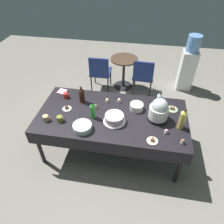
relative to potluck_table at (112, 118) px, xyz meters
name	(u,v)px	position (x,y,z in m)	size (l,w,h in m)	color
ground	(112,147)	(0.00, 0.00, -0.69)	(9.00, 9.00, 0.00)	slate
potluck_table	(112,118)	(0.00, 0.00, 0.00)	(2.20, 1.10, 0.75)	black
frosted_layer_cake	(114,118)	(0.06, -0.14, 0.12)	(0.32, 0.32, 0.12)	silver
slow_cooker	(159,110)	(0.66, 0.01, 0.23)	(0.28, 0.28, 0.35)	black
glass_salad_bowl	(82,127)	(-0.34, -0.36, 0.11)	(0.26, 0.26, 0.09)	#B2C6BC
ceramic_snack_bowl	(136,107)	(0.34, 0.19, 0.11)	(0.20, 0.20, 0.10)	silver
dessert_plate_cream	(152,141)	(0.60, -0.42, 0.07)	(0.15, 0.15, 0.05)	beige
dessert_plate_sage	(172,109)	(0.88, 0.27, 0.07)	(0.17, 0.17, 0.04)	#8CA87F
dessert_plate_white	(67,108)	(-0.70, 0.01, 0.07)	(0.14, 0.14, 0.05)	white
cupcake_berry	(96,106)	(-0.27, 0.11, 0.09)	(0.05, 0.05, 0.07)	beige
cupcake_lemon	(119,100)	(0.06, 0.32, 0.09)	(0.05, 0.05, 0.07)	beige
cupcake_cocoa	(183,141)	(0.97, -0.39, 0.09)	(0.05, 0.05, 0.07)	beige
cupcake_vanilla	(166,131)	(0.77, -0.25, 0.09)	(0.05, 0.05, 0.07)	beige
cupcake_mint	(107,100)	(-0.13, 0.28, 0.09)	(0.05, 0.05, 0.07)	beige
soda_bottle_cola	(82,95)	(-0.52, 0.23, 0.19)	(0.09, 0.09, 0.28)	#33190F
soda_bottle_ginger_ale	(182,119)	(0.97, -0.10, 0.22)	(0.09, 0.09, 0.33)	gold
soda_bottle_water	(159,100)	(0.67, 0.30, 0.19)	(0.07, 0.07, 0.28)	silver
soda_bottle_lime_soda	(93,110)	(-0.26, -0.10, 0.19)	(0.08, 0.08, 0.28)	green
coffee_mug_red	(66,95)	(-0.81, 0.29, 0.10)	(0.11, 0.07, 0.08)	#B2231E
coffee_mug_tan	(46,118)	(-0.90, -0.28, 0.10)	(0.12, 0.08, 0.08)	tan
coffee_mug_olive	(60,119)	(-0.70, -0.26, 0.10)	(0.12, 0.08, 0.08)	olive
paper_napkin_stack	(62,92)	(-0.92, 0.41, 0.07)	(0.14, 0.14, 0.02)	pink
maroon_chair_left	(100,71)	(-0.55, 1.66, -0.20)	(0.45, 0.45, 0.85)	navy
maroon_chair_right	(143,75)	(0.40, 1.66, -0.20)	(0.46, 0.46, 0.85)	navy
round_cafe_table	(124,68)	(-0.05, 1.89, -0.19)	(0.60, 0.60, 0.72)	#473323
water_cooler	(188,65)	(1.35, 2.09, -0.10)	(0.32, 0.32, 1.24)	silver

